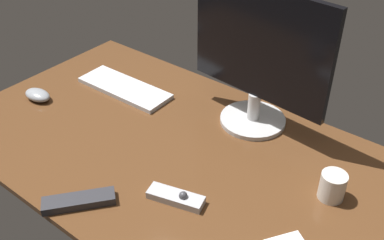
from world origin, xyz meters
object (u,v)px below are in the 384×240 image
at_px(monitor, 258,60).
at_px(coffee_mug, 332,186).
at_px(computer_mouse, 38,95).
at_px(media_remote, 176,197).
at_px(tv_remote, 79,201).
at_px(keyboard, 125,88).

height_order(monitor, coffee_mug, monitor).
xyz_separation_m(computer_mouse, media_remote, (0.72, -0.08, -0.01)).
distance_m(media_remote, coffee_mug, 0.42).
height_order(computer_mouse, media_remote, media_remote).
relative_size(monitor, tv_remote, 2.54).
bearing_deg(media_remote, monitor, 78.85).
height_order(computer_mouse, tv_remote, computer_mouse).
xyz_separation_m(keyboard, tv_remote, (0.32, -0.49, 0.00)).
bearing_deg(computer_mouse, media_remote, -10.29).
relative_size(monitor, media_remote, 2.98).
xyz_separation_m(monitor, keyboard, (-0.49, -0.12, -0.23)).
bearing_deg(coffee_mug, media_remote, -139.71).
distance_m(monitor, coffee_mug, 0.44).
distance_m(keyboard, coffee_mug, 0.85).
height_order(keyboard, media_remote, media_remote).
xyz_separation_m(computer_mouse, tv_remote, (0.52, -0.25, -0.01)).
bearing_deg(media_remote, keyboard, 132.68).
bearing_deg(tv_remote, keyboard, 72.23).
height_order(media_remote, coffee_mug, coffee_mug).
bearing_deg(monitor, media_remote, -80.74).
distance_m(monitor, computer_mouse, 0.81).
bearing_deg(computer_mouse, keyboard, 46.43).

